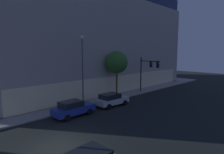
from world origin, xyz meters
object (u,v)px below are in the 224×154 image
Objects in this scene: modern_building at (73,41)px; traffic_light_far_corner at (148,68)px; car_blue at (73,108)px; car_silver at (111,99)px; sidewalk_tree at (117,62)px; street_lamp_sidewalk at (82,62)px.

modern_building is 6.75× the size of traffic_light_far_corner.
traffic_light_far_corner is 1.25× the size of car_blue.
modern_building reaches higher than car_silver.
sidewalk_tree is (-2.26, -14.69, -3.72)m from modern_building.
sidewalk_tree is 6.33m from car_silver.
modern_building is 4.52× the size of street_lamp_sidewalk.
street_lamp_sidewalk reaches higher than traffic_light_far_corner.
street_lamp_sidewalk is at bearing 39.11° from car_blue.
car_silver is (-3.74, -2.71, -4.33)m from sidewalk_tree.
street_lamp_sidewalk is 1.87× the size of car_blue.
sidewalk_tree is 1.46× the size of car_blue.
car_blue is (-3.14, -2.55, -4.59)m from street_lamp_sidewalk.
car_blue reaches higher than car_silver.
traffic_light_far_corner reaches higher than car_silver.
car_silver is (-9.25, -1.10, -3.25)m from traffic_light_far_corner.
sidewalk_tree is (-5.51, 1.61, 1.09)m from traffic_light_far_corner.
modern_building is 8.44× the size of car_blue.
modern_building is at bearing 81.26° from sidewalk_tree.
modern_building reaches higher than traffic_light_far_corner.
traffic_light_far_corner is at bearing -78.72° from modern_building.
street_lamp_sidewalk is 1.95× the size of car_silver.
sidewalk_tree reaches higher than car_silver.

